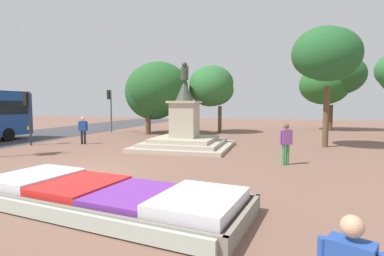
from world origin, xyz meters
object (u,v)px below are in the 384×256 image
Objects in this scene: flower_planter at (104,197)px; pedestrian_crossing_plaza at (83,128)px; traffic_light_far_corner at (110,103)px; pedestrian_near_planter at (286,141)px; traffic_light_mid_block at (28,108)px; statue_monument at (185,133)px.

flower_planter is 4.29× the size of pedestrian_crossing_plaza.
traffic_light_far_corner is 2.17× the size of pedestrian_near_planter.
pedestrian_crossing_plaza reaches higher than flower_planter.
traffic_light_far_corner reaches higher than pedestrian_near_planter.
traffic_light_far_corner reaches higher than traffic_light_mid_block.
traffic_light_mid_block is at bearing -92.67° from traffic_light_far_corner.
statue_monument is 2.99× the size of pedestrian_near_planter.
pedestrian_near_planter is at bearing -7.68° from traffic_light_mid_block.
traffic_light_mid_block is 1.89× the size of pedestrian_near_planter.
statue_monument is at bearing 8.82° from traffic_light_mid_block.
flower_planter is 7.81m from pedestrian_near_planter.
flower_planter is at bearing -59.62° from traffic_light_far_corner.
pedestrian_near_planter is at bearing -36.37° from traffic_light_far_corner.
traffic_light_far_corner is at bearing 143.63° from pedestrian_near_planter.
flower_planter is 9.93m from statue_monument.
pedestrian_near_planter is at bearing -32.64° from statue_monument.
pedestrian_crossing_plaza is (2.84, 1.29, -1.25)m from traffic_light_mid_block.
traffic_light_mid_block reaches higher than pedestrian_near_planter.
pedestrian_near_planter is at bearing 55.80° from flower_planter.
pedestrian_crossing_plaza is at bearing 127.73° from flower_planter.
pedestrian_crossing_plaza is at bearing 24.36° from traffic_light_mid_block.
traffic_light_far_corner is 2.18× the size of pedestrian_crossing_plaza.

